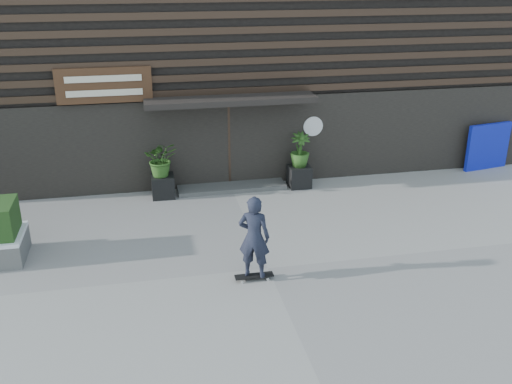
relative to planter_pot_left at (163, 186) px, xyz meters
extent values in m
plane|color=gray|center=(1.90, -4.40, -0.30)|extent=(80.00, 80.00, 0.00)
cube|color=#464644|center=(1.90, 0.20, -0.24)|extent=(3.00, 0.80, 0.12)
cube|color=black|center=(0.00, 0.00, 0.00)|extent=(0.60, 0.60, 0.60)
imported|color=#2D591E|center=(0.00, 0.00, 0.78)|extent=(0.86, 0.75, 0.96)
cube|color=black|center=(3.80, 0.00, 0.00)|extent=(0.60, 0.60, 0.60)
imported|color=#2D591E|center=(3.80, 0.00, 0.78)|extent=(0.54, 0.54, 0.96)
cube|color=#0D18B3|center=(9.80, 0.30, 0.41)|extent=(1.51, 0.39, 1.42)
cube|color=black|center=(1.90, 5.60, 3.70)|extent=(18.00, 10.00, 8.00)
cube|color=black|center=(1.90, 0.54, 0.95)|extent=(18.00, 0.12, 2.50)
cube|color=#38281E|center=(1.90, 0.48, 2.40)|extent=(17.60, 0.08, 0.18)
cube|color=#38281E|center=(1.90, 0.48, 2.79)|extent=(17.60, 0.08, 0.18)
cube|color=#38281E|center=(1.90, 0.48, 3.18)|extent=(17.60, 0.08, 0.18)
cube|color=#38281E|center=(1.90, 0.48, 3.58)|extent=(17.60, 0.08, 0.18)
cube|color=#38281E|center=(1.90, 0.48, 3.97)|extent=(17.60, 0.08, 0.18)
cube|color=#38281E|center=(1.90, 0.48, 4.36)|extent=(17.60, 0.08, 0.18)
cube|color=black|center=(1.90, 0.10, 2.25)|extent=(4.50, 1.00, 0.15)
cube|color=black|center=(1.90, 0.70, 0.85)|extent=(2.40, 0.30, 2.30)
cube|color=#38281E|center=(1.90, 0.52, 0.85)|extent=(0.06, 0.10, 2.30)
cube|color=#472B19|center=(-1.30, 0.40, 2.70)|extent=(2.40, 0.10, 0.90)
cube|color=beige|center=(-1.30, 0.33, 2.88)|extent=(1.90, 0.02, 0.16)
cube|color=beige|center=(-1.30, 0.33, 2.52)|extent=(1.90, 0.02, 0.16)
cylinder|color=white|center=(4.30, 0.46, 1.30)|extent=(0.56, 0.03, 0.56)
cube|color=black|center=(1.53, -4.78, -0.21)|extent=(0.78, 0.20, 0.02)
cylinder|color=#B7B8B3|center=(1.27, -4.88, -0.27)|extent=(0.06, 0.03, 0.06)
cylinder|color=beige|center=(1.27, -4.68, -0.27)|extent=(0.06, 0.03, 0.06)
cylinder|color=#B5B4B0|center=(1.79, -4.88, -0.27)|extent=(0.06, 0.03, 0.06)
cylinder|color=#ACACA8|center=(1.79, -4.68, -0.27)|extent=(0.06, 0.03, 0.06)
imported|color=black|center=(1.53, -4.78, 0.65)|extent=(0.73, 0.62, 1.70)
camera|label=1|loc=(-0.45, -14.60, 5.62)|focal=40.30mm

